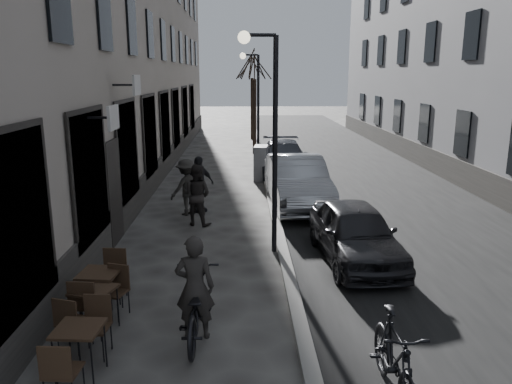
{
  "coord_description": "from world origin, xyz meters",
  "views": [
    {
      "loc": [
        -0.76,
        -5.37,
        4.19
      ],
      "look_at": [
        -0.48,
        4.62,
        1.8
      ],
      "focal_mm": 35.0,
      "sensor_mm": 36.0,
      "label": 1
    }
  ],
  "objects_px": {
    "streetlamp_near": "(268,120)",
    "tree_far": "(252,65)",
    "streetlamp_far": "(255,96)",
    "bistro_set_c": "(100,289)",
    "bistro_set_b": "(95,306)",
    "pedestrian_near": "(197,195)",
    "tree_near": "(254,64)",
    "car_near": "(355,233)",
    "utility_cabinet": "(261,163)",
    "bistro_set_a": "(80,347)",
    "bicycle": "(195,307)",
    "moped": "(395,359)",
    "car_mid": "(297,182)",
    "pedestrian_far": "(198,184)",
    "car_far": "(284,158)",
    "pedestrian_mid": "(187,187)"
  },
  "relations": [
    {
      "from": "streetlamp_near",
      "to": "tree_far",
      "type": "relative_size",
      "value": 0.89
    },
    {
      "from": "tree_far",
      "to": "streetlamp_far",
      "type": "bearing_deg",
      "value": -90.46
    },
    {
      "from": "tree_far",
      "to": "bistro_set_c",
      "type": "distance_m",
      "value": 24.72
    },
    {
      "from": "bistro_set_b",
      "to": "pedestrian_near",
      "type": "height_order",
      "value": "pedestrian_near"
    },
    {
      "from": "tree_near",
      "to": "car_near",
      "type": "bearing_deg",
      "value": -83.09
    },
    {
      "from": "streetlamp_near",
      "to": "car_near",
      "type": "distance_m",
      "value": 3.25
    },
    {
      "from": "utility_cabinet",
      "to": "car_near",
      "type": "height_order",
      "value": "utility_cabinet"
    },
    {
      "from": "bistro_set_a",
      "to": "utility_cabinet",
      "type": "bearing_deg",
      "value": 81.47
    },
    {
      "from": "bistro_set_b",
      "to": "bicycle",
      "type": "height_order",
      "value": "bicycle"
    },
    {
      "from": "bicycle",
      "to": "moped",
      "type": "relative_size",
      "value": 1.04
    },
    {
      "from": "tree_near",
      "to": "car_mid",
      "type": "distance_m",
      "value": 11.5
    },
    {
      "from": "bistro_set_b",
      "to": "tree_far",
      "type": "bearing_deg",
      "value": 101.23
    },
    {
      "from": "bistro_set_a",
      "to": "bistro_set_b",
      "type": "distance_m",
      "value": 1.3
    },
    {
      "from": "bistro_set_c",
      "to": "pedestrian_far",
      "type": "bearing_deg",
      "value": 85.89
    },
    {
      "from": "car_far",
      "to": "pedestrian_near",
      "type": "bearing_deg",
      "value": -111.74
    },
    {
      "from": "bicycle",
      "to": "pedestrian_far",
      "type": "relative_size",
      "value": 1.16
    },
    {
      "from": "bistro_set_b",
      "to": "utility_cabinet",
      "type": "xyz_separation_m",
      "value": [
        3.18,
        11.99,
        0.23
      ]
    },
    {
      "from": "tree_far",
      "to": "car_near",
      "type": "xyz_separation_m",
      "value": [
        1.9,
        -21.66,
        -4.0
      ]
    },
    {
      "from": "bicycle",
      "to": "bistro_set_c",
      "type": "bearing_deg",
      "value": -24.12
    },
    {
      "from": "tree_near",
      "to": "utility_cabinet",
      "type": "height_order",
      "value": "tree_near"
    },
    {
      "from": "streetlamp_near",
      "to": "utility_cabinet",
      "type": "bearing_deg",
      "value": 88.89
    },
    {
      "from": "tree_far",
      "to": "bistro_set_a",
      "type": "xyz_separation_m",
      "value": [
        -2.94,
        -26.05,
        -4.2
      ]
    },
    {
      "from": "bistro_set_c",
      "to": "car_near",
      "type": "distance_m",
      "value": 5.65
    },
    {
      "from": "tree_near",
      "to": "bistro_set_a",
      "type": "relative_size",
      "value": 3.65
    },
    {
      "from": "pedestrian_far",
      "to": "streetlamp_far",
      "type": "bearing_deg",
      "value": 47.37
    },
    {
      "from": "pedestrian_near",
      "to": "car_near",
      "type": "distance_m",
      "value": 4.81
    },
    {
      "from": "pedestrian_near",
      "to": "car_near",
      "type": "relative_size",
      "value": 0.44
    },
    {
      "from": "tree_far",
      "to": "bistro_set_a",
      "type": "bearing_deg",
      "value": -96.44
    },
    {
      "from": "tree_near",
      "to": "moped",
      "type": "distance_m",
      "value": 21.1
    },
    {
      "from": "streetlamp_near",
      "to": "streetlamp_far",
      "type": "relative_size",
      "value": 1.0
    },
    {
      "from": "utility_cabinet",
      "to": "bistro_set_c",
      "type": "bearing_deg",
      "value": -98.64
    },
    {
      "from": "pedestrian_far",
      "to": "moped",
      "type": "height_order",
      "value": "pedestrian_far"
    },
    {
      "from": "streetlamp_near",
      "to": "utility_cabinet",
      "type": "relative_size",
      "value": 3.67
    },
    {
      "from": "pedestrian_mid",
      "to": "car_far",
      "type": "bearing_deg",
      "value": -161.45
    },
    {
      "from": "tree_near",
      "to": "pedestrian_far",
      "type": "xyz_separation_m",
      "value": [
        -2.01,
        -11.36,
        -3.8
      ]
    },
    {
      "from": "streetlamp_far",
      "to": "pedestrian_mid",
      "type": "distance_m",
      "value": 9.29
    },
    {
      "from": "car_mid",
      "to": "bistro_set_c",
      "type": "bearing_deg",
      "value": -122.84
    },
    {
      "from": "streetlamp_near",
      "to": "moped",
      "type": "bearing_deg",
      "value": -76.36
    },
    {
      "from": "tree_near",
      "to": "car_near",
      "type": "xyz_separation_m",
      "value": [
        1.9,
        -15.66,
        -4.0
      ]
    },
    {
      "from": "utility_cabinet",
      "to": "car_near",
      "type": "distance_m",
      "value": 9.08
    },
    {
      "from": "bistro_set_b",
      "to": "moped",
      "type": "xyz_separation_m",
      "value": [
        4.4,
        -1.9,
        0.12
      ]
    },
    {
      "from": "bicycle",
      "to": "moped",
      "type": "distance_m",
      "value": 3.2
    },
    {
      "from": "streetlamp_near",
      "to": "car_mid",
      "type": "distance_m",
      "value": 4.98
    },
    {
      "from": "utility_cabinet",
      "to": "pedestrian_far",
      "type": "distance_m",
      "value": 5.05
    },
    {
      "from": "car_mid",
      "to": "moped",
      "type": "xyz_separation_m",
      "value": [
        0.2,
        -9.88,
        -0.22
      ]
    },
    {
      "from": "utility_cabinet",
      "to": "pedestrian_near",
      "type": "xyz_separation_m",
      "value": [
        -2.02,
        -6.0,
        0.18
      ]
    },
    {
      "from": "bistro_set_c",
      "to": "utility_cabinet",
      "type": "xyz_separation_m",
      "value": [
        3.26,
        11.39,
        0.2
      ]
    },
    {
      "from": "car_far",
      "to": "utility_cabinet",
      "type": "bearing_deg",
      "value": -127.15
    },
    {
      "from": "pedestrian_near",
      "to": "car_near",
      "type": "xyz_separation_m",
      "value": [
        3.84,
        -2.9,
        -0.2
      ]
    },
    {
      "from": "streetlamp_near",
      "to": "tree_near",
      "type": "bearing_deg",
      "value": 89.72
    }
  ]
}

